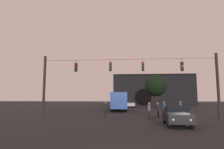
% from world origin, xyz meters
% --- Properties ---
extents(ground_plane, '(168.00, 168.00, 0.00)m').
position_xyz_m(ground_plane, '(0.00, 24.50, 0.00)').
color(ground_plane, black).
rests_on(ground_plane, ground).
extents(overhead_signal_span, '(18.58, 0.44, 6.78)m').
position_xyz_m(overhead_signal_span, '(-0.01, 13.62, 3.99)').
color(overhead_signal_span, black).
rests_on(overhead_signal_span, ground).
extents(city_bus, '(3.44, 11.17, 3.00)m').
position_xyz_m(city_bus, '(-1.85, 27.24, 1.87)').
color(city_bus, navy).
rests_on(city_bus, ground).
extents(car_near_right, '(2.09, 4.43, 1.52)m').
position_xyz_m(car_near_right, '(3.86, 9.08, 0.80)').
color(car_near_right, black).
rests_on(car_near_right, ground).
extents(car_far_left, '(2.21, 4.46, 1.52)m').
position_xyz_m(car_far_left, '(0.32, 38.26, 0.80)').
color(car_far_left, '#99999E').
rests_on(car_far_left, ground).
extents(pedestrian_crossing_left, '(0.26, 0.37, 1.73)m').
position_xyz_m(pedestrian_crossing_left, '(-2.56, 15.33, 0.98)').
color(pedestrian_crossing_left, black).
rests_on(pedestrian_crossing_left, ground).
extents(pedestrian_crossing_center, '(0.25, 0.37, 1.69)m').
position_xyz_m(pedestrian_crossing_center, '(2.14, 13.35, 0.96)').
color(pedestrian_crossing_center, black).
rests_on(pedestrian_crossing_center, ground).
extents(pedestrian_crossing_right, '(0.25, 0.36, 1.75)m').
position_xyz_m(pedestrian_crossing_right, '(6.09, 16.72, 0.99)').
color(pedestrian_crossing_right, black).
rests_on(pedestrian_crossing_right, ground).
extents(pedestrian_near_bus, '(0.35, 0.42, 1.71)m').
position_xyz_m(pedestrian_near_bus, '(4.34, 17.36, 0.97)').
color(pedestrian_near_bus, black).
rests_on(pedestrian_near_bus, ground).
extents(pedestrian_trailing, '(0.29, 0.39, 1.61)m').
position_xyz_m(pedestrian_trailing, '(3.35, 15.47, 0.91)').
color(pedestrian_trailing, black).
rests_on(pedestrian_trailing, ground).
extents(corner_building, '(22.87, 10.85, 8.79)m').
position_xyz_m(corner_building, '(7.20, 53.41, 4.39)').
color(corner_building, black).
rests_on(corner_building, ground).
extents(tree_left_silhouette, '(4.61, 4.61, 7.03)m').
position_xyz_m(tree_left_silhouette, '(5.84, 35.08, 4.72)').
color(tree_left_silhouette, '#2D2116').
rests_on(tree_left_silhouette, ground).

